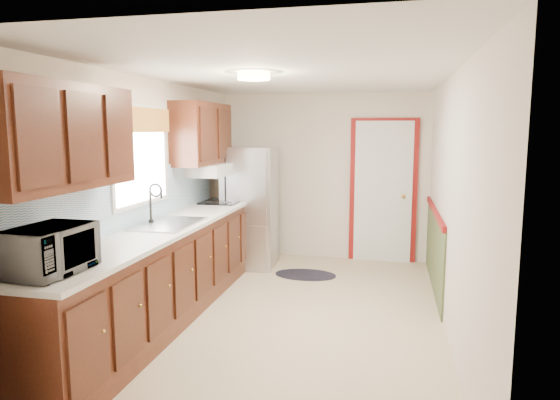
% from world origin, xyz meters
% --- Properties ---
extents(room_shell, '(3.20, 5.20, 2.52)m').
position_xyz_m(room_shell, '(0.00, 0.00, 1.20)').
color(room_shell, '#C6B28C').
rests_on(room_shell, ground).
extents(kitchen_run, '(0.63, 4.00, 2.20)m').
position_xyz_m(kitchen_run, '(-1.24, -0.29, 0.81)').
color(kitchen_run, '#3D190E').
rests_on(kitchen_run, ground).
extents(back_wall_trim, '(1.12, 2.30, 2.08)m').
position_xyz_m(back_wall_trim, '(0.99, 2.21, 0.89)').
color(back_wall_trim, maroon).
rests_on(back_wall_trim, ground).
extents(ceiling_fixture, '(0.30, 0.30, 0.06)m').
position_xyz_m(ceiling_fixture, '(-0.30, -0.20, 2.36)').
color(ceiling_fixture, '#FFD88C').
rests_on(ceiling_fixture, room_shell).
extents(microwave, '(0.33, 0.57, 0.38)m').
position_xyz_m(microwave, '(-1.20, -1.95, 1.13)').
color(microwave, white).
rests_on(microwave, kitchen_run).
extents(refrigerator, '(0.72, 0.71, 1.65)m').
position_xyz_m(refrigerator, '(-0.92, 1.79, 0.82)').
color(refrigerator, '#B7B7BC').
rests_on(refrigerator, ground).
extents(rug, '(0.81, 0.53, 0.01)m').
position_xyz_m(rug, '(-0.09, 1.49, 0.01)').
color(rug, black).
rests_on(rug, ground).
extents(cooktop, '(0.46, 0.56, 0.02)m').
position_xyz_m(cooktop, '(-1.19, 1.38, 0.95)').
color(cooktop, black).
rests_on(cooktop, kitchen_run).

